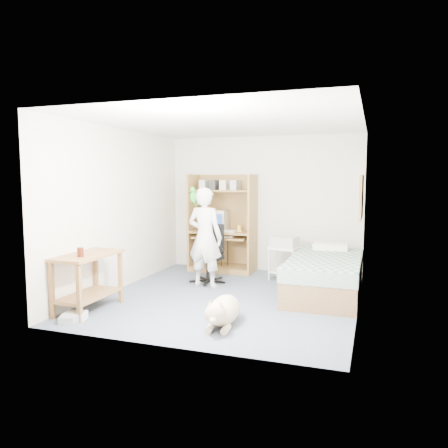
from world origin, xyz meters
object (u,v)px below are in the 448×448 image
at_px(person, 205,237).
at_px(dog, 223,311).
at_px(computer_hutch, 223,227).
at_px(office_chair, 209,262).
at_px(side_desk, 88,273).
at_px(printer_cart, 284,258).
at_px(bed, 325,275).

bearing_deg(person, dog, 124.86).
relative_size(computer_hutch, dog, 1.67).
bearing_deg(person, office_chair, -74.92).
xyz_separation_m(side_desk, printer_cart, (2.09, 2.54, -0.12)).
relative_size(side_desk, office_chair, 1.05).
bearing_deg(computer_hutch, side_desk, -106.14).
bearing_deg(computer_hutch, office_chair, -84.60).
xyz_separation_m(bed, office_chair, (-1.91, 0.16, 0.05)).
xyz_separation_m(office_chair, printer_cart, (1.15, 0.56, 0.04)).
height_order(side_desk, dog, side_desk).
bearing_deg(person, bed, -168.79).
distance_m(office_chair, dog, 2.17).
distance_m(bed, office_chair, 1.92).
bearing_deg(computer_hutch, printer_cart, -17.87).
distance_m(side_desk, printer_cart, 3.29).
relative_size(office_chair, dog, 0.89).
bearing_deg(computer_hutch, person, -83.91).
height_order(person, dog, person).
bearing_deg(computer_hutch, bed, -29.29).
height_order(bed, office_chair, office_chair).
bearing_deg(dog, bed, 55.63).
distance_m(computer_hutch, bed, 2.35).
xyz_separation_m(side_desk, dog, (1.86, 0.02, -0.32)).
xyz_separation_m(computer_hutch, side_desk, (-0.85, -2.94, -0.33)).
bearing_deg(dog, printer_cart, 79.32).
bearing_deg(dog, office_chair, 109.71).
xyz_separation_m(computer_hutch, office_chair, (0.09, -0.96, -0.48)).
relative_size(side_desk, printer_cart, 1.76).
xyz_separation_m(office_chair, person, (0.04, -0.30, 0.45)).
xyz_separation_m(computer_hutch, bed, (2.00, -1.12, -0.53)).
distance_m(dog, printer_cart, 2.53).
bearing_deg(office_chair, bed, 2.07).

